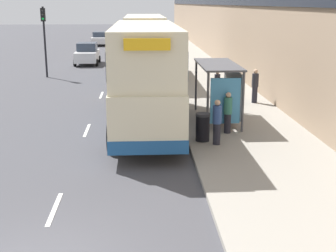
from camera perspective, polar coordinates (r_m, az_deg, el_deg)
pavement at (r=47.33m, az=1.79°, el=8.63°), size 5.00×93.00×0.14m
lane_mark_0 at (r=12.58m, az=-13.66°, el=-9.79°), size 0.12×2.00×0.01m
lane_mark_1 at (r=19.76m, az=-9.85°, el=-0.52°), size 0.12×2.00×0.01m
lane_mark_2 at (r=27.21m, az=-8.12°, el=3.75°), size 0.12×2.00×0.01m
lane_mark_3 at (r=34.77m, az=-7.12°, el=6.18°), size 0.12×2.00×0.01m
lane_mark_4 at (r=42.37m, az=-6.48°, el=7.73°), size 0.12×2.00×0.01m
lane_mark_5 at (r=50.00m, az=-6.03°, el=8.81°), size 0.12×2.00×0.01m
lane_mark_6 at (r=57.64m, az=-5.70°, el=9.61°), size 0.12×2.00×0.01m
bus_shelter at (r=20.14m, az=6.71°, el=5.34°), size 1.60×4.20×2.48m
double_decker_bus_near at (r=19.48m, az=-2.75°, el=6.32°), size 2.85×10.47×4.30m
double_decker_bus_ahead at (r=32.50m, az=-2.88°, el=9.72°), size 2.85×10.80×4.30m
car_0 at (r=41.28m, az=-9.82°, el=8.67°), size 2.02×4.10×1.83m
car_1 at (r=77.72m, az=-2.95°, el=11.63°), size 1.95×4.48×1.80m
car_2 at (r=59.70m, az=-8.30°, el=10.49°), size 2.03×4.01×1.65m
pedestrian_at_shelter at (r=16.96m, az=5.99°, el=0.51°), size 0.33×0.33×1.66m
pedestrian_1 at (r=24.93m, az=6.02°, el=5.00°), size 0.31×0.31×1.57m
pedestrian_2 at (r=24.49m, az=10.56°, el=4.85°), size 0.34×0.34×1.73m
pedestrian_3 at (r=18.53m, az=7.30°, el=1.67°), size 0.33×0.33×1.64m
litter_bin at (r=17.45m, az=4.25°, el=-0.12°), size 0.55×0.55×1.05m
traffic_light_far_kerb at (r=34.29m, az=-14.88°, el=11.22°), size 0.30×0.32×4.90m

